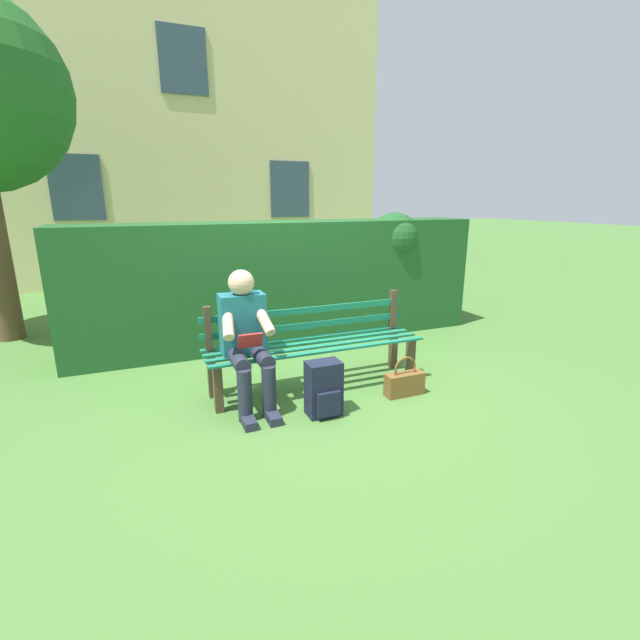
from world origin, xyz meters
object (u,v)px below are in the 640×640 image
(park_bench, at_px, (313,343))
(handbag, at_px, (404,383))
(person_seated, at_px, (246,336))
(backpack, at_px, (324,389))

(park_bench, relative_size, handbag, 5.52)
(park_bench, height_order, person_seated, person_seated)
(backpack, xyz_separation_m, handbag, (-0.83, -0.07, -0.11))
(person_seated, xyz_separation_m, handbag, (-1.35, 0.37, -0.50))
(park_bench, height_order, backpack, park_bench)
(handbag, bearing_deg, backpack, 4.62)
(person_seated, relative_size, backpack, 2.53)
(person_seated, relative_size, handbag, 3.15)
(park_bench, relative_size, person_seated, 1.75)
(backpack, bearing_deg, person_seated, -39.84)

